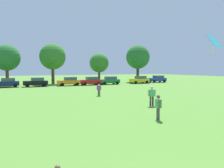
{
  "coord_description": "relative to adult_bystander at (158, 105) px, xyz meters",
  "views": [
    {
      "loc": [
        -3.03,
        -2.37,
        3.37
      ],
      "look_at": [
        1.88,
        8.29,
        2.55
      ],
      "focal_mm": 35.68,
      "sensor_mm": 36.0,
      "label": 1
    }
  ],
  "objects": [
    {
      "name": "bystander_midfield",
      "position": [
        1.12,
        13.51,
        -0.08
      ],
      "size": [
        0.48,
        0.64,
        1.51
      ],
      "rotation": [
        0.0,
        0.0,
        2.07
      ],
      "color": "#3F3833",
      "rests_on": "ground"
    },
    {
      "name": "parked_car_green_4",
      "position": [
        10.37,
        31.0,
        -0.12
      ],
      "size": [
        4.3,
        2.02,
        1.68
      ],
      "rotation": [
        0.0,
        0.0,
        3.14
      ],
      "color": "#196B38",
      "rests_on": "ground"
    },
    {
      "name": "ground_plane",
      "position": [
        -5.77,
        20.51,
        -0.98
      ],
      "size": [
        160.0,
        160.0,
        0.0
      ],
      "primitive_type": "plane",
      "color": "#568C33"
    },
    {
      "name": "tree_far_right",
      "position": [
        20.31,
        35.96,
        5.2
      ],
      "size": [
        5.87,
        5.87,
        9.15
      ],
      "color": "brown",
      "rests_on": "ground"
    },
    {
      "name": "parked_car_orange_2",
      "position": [
        1.76,
        31.15,
        -0.12
      ],
      "size": [
        4.3,
        2.02,
        1.68
      ],
      "rotation": [
        0.0,
        0.0,
        3.14
      ],
      "color": "orange",
      "rests_on": "ground"
    },
    {
      "name": "tree_right",
      "position": [
        10.01,
        36.09,
        3.65
      ],
      "size": [
        4.39,
        4.39,
        6.85
      ],
      "color": "brown",
      "rests_on": "ground"
    },
    {
      "name": "kite",
      "position": [
        2.95,
        -1.71,
        4.06
      ],
      "size": [
        1.37,
        0.96,
        1.14
      ],
      "color": "#3FBFE5"
    },
    {
      "name": "bystander_near_trees",
      "position": [
        2.72,
        4.64,
        0.08
      ],
      "size": [
        0.85,
        0.35,
        1.79
      ],
      "rotation": [
        0.0,
        0.0,
        3.18
      ],
      "color": "#3F3833",
      "rests_on": "ground"
    },
    {
      "name": "parked_car_navy_0",
      "position": [
        -9.34,
        31.84,
        -0.12
      ],
      "size": [
        4.3,
        2.02,
        1.68
      ],
      "rotation": [
        0.0,
        0.0,
        3.14
      ],
      "color": "#141E4C",
      "rests_on": "ground"
    },
    {
      "name": "parked_car_black_1",
      "position": [
        -4.43,
        31.39,
        -0.12
      ],
      "size": [
        4.3,
        2.02,
        1.68
      ],
      "rotation": [
        0.0,
        0.0,
        3.14
      ],
      "color": "black",
      "rests_on": "ground"
    },
    {
      "name": "tree_left",
      "position": [
        -9.26,
        37.06,
        4.49
      ],
      "size": [
        5.2,
        5.2,
        8.1
      ],
      "color": "brown",
      "rests_on": "ground"
    },
    {
      "name": "parked_car_blue_6",
      "position": [
        23.59,
        32.21,
        -0.12
      ],
      "size": [
        4.3,
        2.02,
        1.68
      ],
      "rotation": [
        0.0,
        0.0,
        3.14
      ],
      "color": "#1E38AD",
      "rests_on": "ground"
    },
    {
      "name": "tree_center",
      "position": [
        -0.27,
        37.36,
        4.9
      ],
      "size": [
        5.59,
        5.59,
        8.71
      ],
      "color": "brown",
      "rests_on": "ground"
    },
    {
      "name": "parked_car_red_3",
      "position": [
        6.18,
        31.0,
        -0.12
      ],
      "size": [
        4.3,
        2.02,
        1.68
      ],
      "rotation": [
        0.0,
        0.0,
        3.14
      ],
      "color": "red",
      "rests_on": "ground"
    },
    {
      "name": "parked_car_yellow_5",
      "position": [
        17.73,
        30.9,
        -0.12
      ],
      "size": [
        4.3,
        2.02,
        1.68
      ],
      "rotation": [
        0.0,
        0.0,
        3.14
      ],
      "color": "yellow",
      "rests_on": "ground"
    },
    {
      "name": "adult_bystander",
      "position": [
        0.0,
        0.0,
        0.0
      ],
      "size": [
        0.47,
        0.75,
        1.65
      ],
      "rotation": [
        0.0,
        0.0,
        4.37
      ],
      "color": "#4C4C51",
      "rests_on": "ground"
    }
  ]
}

